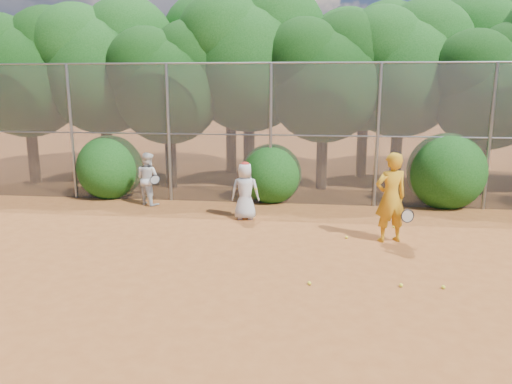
# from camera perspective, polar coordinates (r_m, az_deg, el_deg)

# --- Properties ---
(ground) EXTENTS (80.00, 80.00, 0.00)m
(ground) POSITION_cam_1_polar(r_m,az_deg,el_deg) (8.94, 4.54, -10.56)
(ground) COLOR #995122
(ground) RESTS_ON ground
(fence_back) EXTENTS (20.05, 0.09, 4.03)m
(fence_back) POSITION_cam_1_polar(r_m,az_deg,el_deg) (14.30, 5.22, 6.66)
(fence_back) COLOR gray
(fence_back) RESTS_ON ground
(tree_0) EXTENTS (4.38, 3.81, 6.00)m
(tree_0) POSITION_cam_1_polar(r_m,az_deg,el_deg) (18.95, -24.69, 12.72)
(tree_0) COLOR black
(tree_0) RESTS_ON ground
(tree_1) EXTENTS (4.64, 4.03, 6.35)m
(tree_1) POSITION_cam_1_polar(r_m,az_deg,el_deg) (18.26, -16.99, 14.08)
(tree_1) COLOR black
(tree_1) RESTS_ON ground
(tree_2) EXTENTS (3.99, 3.47, 5.47)m
(tree_2) POSITION_cam_1_polar(r_m,az_deg,el_deg) (16.74, -9.83, 12.63)
(tree_2) COLOR black
(tree_2) RESTS_ON ground
(tree_3) EXTENTS (4.89, 4.26, 6.70)m
(tree_3) POSITION_cam_1_polar(r_m,az_deg,el_deg) (17.23, -0.60, 15.50)
(tree_3) COLOR black
(tree_3) RESTS_ON ground
(tree_4) EXTENTS (4.19, 3.64, 5.73)m
(tree_4) POSITION_cam_1_polar(r_m,az_deg,el_deg) (16.46, 7.99, 13.30)
(tree_4) COLOR black
(tree_4) RESTS_ON ground
(tree_5) EXTENTS (4.51, 3.92, 6.17)m
(tree_5) POSITION_cam_1_polar(r_m,az_deg,el_deg) (17.49, 16.45, 13.82)
(tree_5) COLOR black
(tree_5) RESTS_ON ground
(tree_6) EXTENTS (3.86, 3.36, 5.29)m
(tree_6) POSITION_cam_1_polar(r_m,az_deg,el_deg) (17.08, 25.31, 11.25)
(tree_6) COLOR black
(tree_6) RESTS_ON ground
(tree_9) EXTENTS (4.83, 4.20, 6.62)m
(tree_9) POSITION_cam_1_polar(r_m,az_deg,el_deg) (20.78, -17.02, 14.30)
(tree_9) COLOR black
(tree_9) RESTS_ON ground
(tree_10) EXTENTS (5.15, 4.48, 7.06)m
(tree_10) POSITION_cam_1_polar(r_m,az_deg,el_deg) (19.56, -2.74, 15.81)
(tree_10) COLOR black
(tree_10) RESTS_ON ground
(tree_11) EXTENTS (4.64, 4.03, 6.35)m
(tree_11) POSITION_cam_1_polar(r_m,az_deg,el_deg) (18.95, 12.60, 14.24)
(tree_11) COLOR black
(tree_11) RESTS_ON ground
(tree_12) EXTENTS (5.02, 4.37, 6.88)m
(tree_12) POSITION_cam_1_polar(r_m,az_deg,el_deg) (20.48, 25.52, 14.18)
(tree_12) COLOR black
(tree_12) RESTS_ON ground
(bush_0) EXTENTS (2.00, 2.00, 2.00)m
(bush_0) POSITION_cam_1_polar(r_m,az_deg,el_deg) (16.02, -16.38, 3.04)
(bush_0) COLOR #124611
(bush_0) RESTS_ON ground
(bush_1) EXTENTS (1.80, 1.80, 1.80)m
(bush_1) POSITION_cam_1_polar(r_m,az_deg,el_deg) (14.80, 1.76, 2.41)
(bush_1) COLOR #124611
(bush_1) RESTS_ON ground
(bush_2) EXTENTS (2.20, 2.20, 2.20)m
(bush_2) POSITION_cam_1_polar(r_m,az_deg,el_deg) (15.18, 20.94, 2.60)
(bush_2) COLOR #124611
(bush_2) RESTS_ON ground
(player_yellow) EXTENTS (0.93, 0.70, 2.00)m
(player_yellow) POSITION_cam_1_polar(r_m,az_deg,el_deg) (11.35, 15.14, -0.63)
(player_yellow) COLOR orange
(player_yellow) RESTS_ON ground
(player_teen) EXTENTS (0.75, 0.51, 1.51)m
(player_teen) POSITION_cam_1_polar(r_m,az_deg,el_deg) (12.81, -1.24, 0.13)
(player_teen) COLOR silver
(player_teen) RESTS_ON ground
(player_white) EXTENTS (0.93, 0.87, 1.52)m
(player_white) POSITION_cam_1_polar(r_m,az_deg,el_deg) (14.68, -12.22, 1.49)
(player_white) COLOR silver
(player_white) RESTS_ON ground
(ball_0) EXTENTS (0.07, 0.07, 0.07)m
(ball_0) POSITION_cam_1_polar(r_m,az_deg,el_deg) (9.17, 16.24, -10.20)
(ball_0) COLOR yellow
(ball_0) RESTS_ON ground
(ball_1) EXTENTS (0.07, 0.07, 0.07)m
(ball_1) POSITION_cam_1_polar(r_m,az_deg,el_deg) (12.26, 15.83, -4.37)
(ball_1) COLOR yellow
(ball_1) RESTS_ON ground
(ball_2) EXTENTS (0.07, 0.07, 0.07)m
(ball_2) POSITION_cam_1_polar(r_m,az_deg,el_deg) (9.32, 20.63, -10.14)
(ball_2) COLOR yellow
(ball_2) RESTS_ON ground
(ball_4) EXTENTS (0.07, 0.07, 0.07)m
(ball_4) POSITION_cam_1_polar(r_m,az_deg,el_deg) (8.95, 6.12, -10.32)
(ball_4) COLOR yellow
(ball_4) RESTS_ON ground
(ball_5) EXTENTS (0.07, 0.07, 0.07)m
(ball_5) POSITION_cam_1_polar(r_m,az_deg,el_deg) (12.64, 15.46, -3.85)
(ball_5) COLOR yellow
(ball_5) RESTS_ON ground
(ball_6) EXTENTS (0.07, 0.07, 0.07)m
(ball_6) POSITION_cam_1_polar(r_m,az_deg,el_deg) (11.56, 10.31, -5.13)
(ball_6) COLOR yellow
(ball_6) RESTS_ON ground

